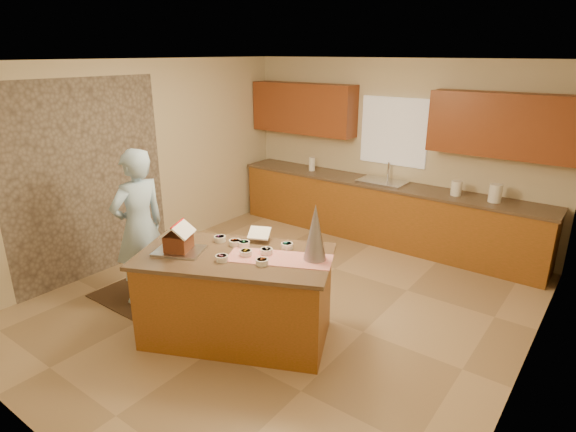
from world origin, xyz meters
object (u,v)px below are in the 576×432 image
at_px(island_base, 236,298).
at_px(tinsel_tree, 315,232).
at_px(boy, 139,228).
at_px(gingerbread_house, 178,240).

distance_m(island_base, tinsel_tree, 1.09).
bearing_deg(boy, island_base, 96.86).
relative_size(island_base, tinsel_tree, 3.27).
bearing_deg(island_base, gingerbread_house, -174.81).
xyz_separation_m(tinsel_tree, gingerbread_house, (-1.17, -0.65, -0.14)).
bearing_deg(tinsel_tree, island_base, -151.51).
bearing_deg(gingerbread_house, tinsel_tree, 29.12).
relative_size(boy, gingerbread_house, 4.88).
bearing_deg(island_base, boy, 158.37).
height_order(tinsel_tree, boy, boy).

